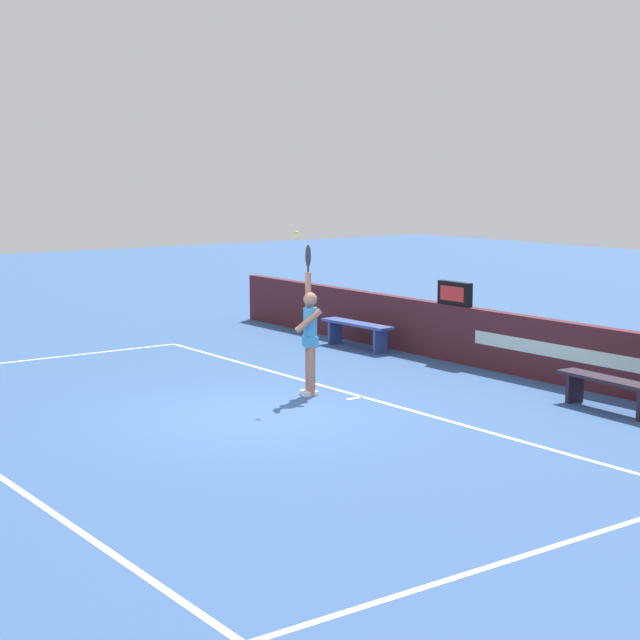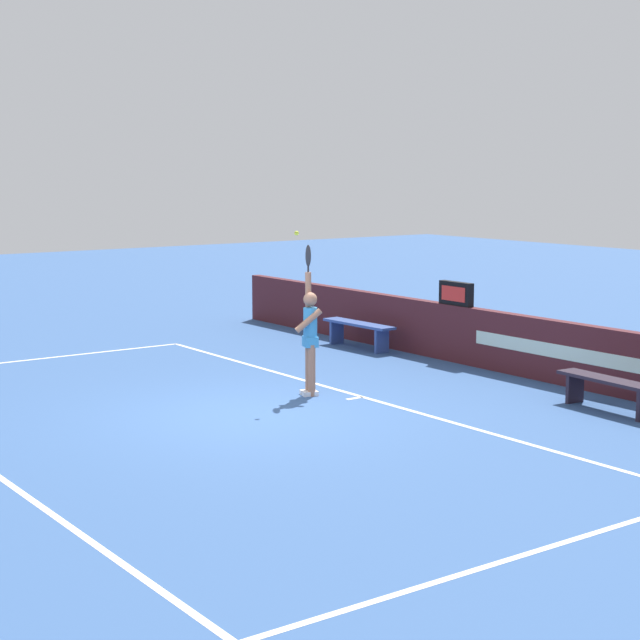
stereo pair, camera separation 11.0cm
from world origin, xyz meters
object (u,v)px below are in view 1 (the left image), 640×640
at_px(courtside_bench_near, 357,328).
at_px(courtside_bench_far, 609,386).
at_px(tennis_ball, 297,233).
at_px(tennis_player, 310,334).
at_px(speed_display, 455,293).

bearing_deg(courtside_bench_near, courtside_bench_far, -3.37).
relative_size(tennis_ball, courtside_bench_near, 0.04).
relative_size(tennis_player, courtside_bench_near, 1.30).
relative_size(speed_display, courtside_bench_near, 0.43).
xyz_separation_m(tennis_ball, courtside_bench_near, (-2.97, 3.50, -2.11)).
bearing_deg(courtside_bench_near, speed_display, 14.58).
xyz_separation_m(speed_display, courtside_bench_far, (4.18, -0.92, -0.87)).
relative_size(tennis_player, courtside_bench_far, 1.32).
height_order(speed_display, courtside_bench_near, speed_display).
bearing_deg(speed_display, tennis_ball, -78.21).
bearing_deg(tennis_player, courtside_bench_near, 132.09).
distance_m(tennis_player, tennis_ball, 1.58).
bearing_deg(courtside_bench_near, tennis_player, -47.91).
relative_size(tennis_ball, courtside_bench_far, 0.04).
bearing_deg(tennis_ball, courtside_bench_near, 130.31).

